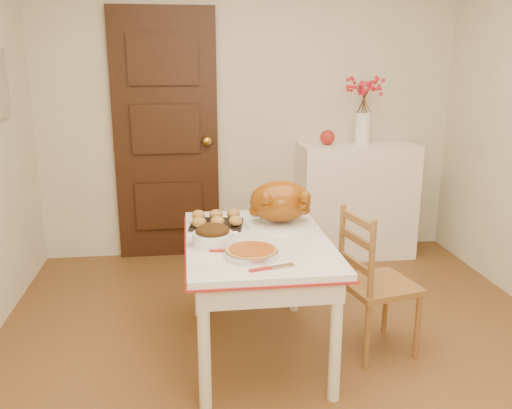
{
  "coord_description": "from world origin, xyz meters",
  "views": [
    {
      "loc": [
        -0.54,
        -2.54,
        1.66
      ],
      "look_at": [
        -0.17,
        0.31,
        0.88
      ],
      "focal_mm": 37.87,
      "sensor_mm": 36.0,
      "label": 1
    }
  ],
  "objects": [
    {
      "name": "floor",
      "position": [
        0.0,
        0.0,
        0.0
      ],
      "size": [
        3.5,
        4.0,
        0.0
      ],
      "primitive_type": "cube",
      "color": "brown",
      "rests_on": "ground"
    },
    {
      "name": "wall_back",
      "position": [
        0.0,
        2.0,
        1.25
      ],
      "size": [
        3.5,
        0.0,
        2.5
      ],
      "primitive_type": "cube",
      "color": "beige",
      "rests_on": "ground"
    },
    {
      "name": "door_back",
      "position": [
        -0.7,
        1.97,
        1.03
      ],
      "size": [
        0.85,
        0.06,
        2.06
      ],
      "primitive_type": "cube",
      "color": "black",
      "rests_on": "ground"
    },
    {
      "name": "sideboard",
      "position": [
        0.89,
        1.78,
        0.48
      ],
      "size": [
        0.97,
        0.43,
        0.97
      ],
      "primitive_type": "cube",
      "color": "white",
      "rests_on": "floor"
    },
    {
      "name": "kitchen_table",
      "position": [
        -0.17,
        0.26,
        0.35
      ],
      "size": [
        0.8,
        1.17,
        0.7
      ],
      "primitive_type": null,
      "color": "silver",
      "rests_on": "floor"
    },
    {
      "name": "chair_oak",
      "position": [
        0.53,
        0.2,
        0.43
      ],
      "size": [
        0.45,
        0.45,
        0.86
      ],
      "primitive_type": null,
      "rotation": [
        0.0,
        0.0,
        1.79
      ],
      "color": "brown",
      "rests_on": "floor"
    },
    {
      "name": "berry_vase",
      "position": [
        0.91,
        1.78,
        1.24
      ],
      "size": [
        0.28,
        0.28,
        0.54
      ],
      "primitive_type": null,
      "color": "white",
      "rests_on": "sideboard"
    },
    {
      "name": "apple",
      "position": [
        0.62,
        1.78,
        1.03
      ],
      "size": [
        0.12,
        0.12,
        0.12
      ],
      "primitive_type": "sphere",
      "color": "maroon",
      "rests_on": "sideboard"
    },
    {
      "name": "turkey_platter",
      "position": [
        0.0,
        0.48,
        0.83
      ],
      "size": [
        0.45,
        0.37,
        0.27
      ],
      "primitive_type": null,
      "rotation": [
        0.0,
        0.0,
        0.08
      ],
      "color": "#773202",
      "rests_on": "kitchen_table"
    },
    {
      "name": "pumpkin_pie",
      "position": [
        -0.23,
        -0.02,
        0.73
      ],
      "size": [
        0.3,
        0.3,
        0.06
      ],
      "primitive_type": "cylinder",
      "rotation": [
        0.0,
        0.0,
        0.13
      ],
      "color": "#974311",
      "rests_on": "kitchen_table"
    },
    {
      "name": "stuffing_dish",
      "position": [
        -0.42,
        0.19,
        0.75
      ],
      "size": [
        0.33,
        0.3,
        0.11
      ],
      "primitive_type": null,
      "rotation": [
        0.0,
        0.0,
        0.37
      ],
      "color": "#381F09",
      "rests_on": "kitchen_table"
    },
    {
      "name": "rolls_tray",
      "position": [
        -0.38,
        0.52,
        0.74
      ],
      "size": [
        0.34,
        0.28,
        0.08
      ],
      "primitive_type": null,
      "rotation": [
        0.0,
        0.0,
        -0.17
      ],
      "color": "#A37329",
      "rests_on": "kitchen_table"
    },
    {
      "name": "pie_server",
      "position": [
        -0.16,
        -0.19,
        0.7
      ],
      "size": [
        0.24,
        0.12,
        0.01
      ],
      "primitive_type": null,
      "rotation": [
        0.0,
        0.0,
        0.26
      ],
      "color": "silver",
      "rests_on": "kitchen_table"
    },
    {
      "name": "carving_knife",
      "position": [
        -0.3,
        0.06,
        0.7
      ],
      "size": [
        0.29,
        0.12,
        0.01
      ],
      "primitive_type": null,
      "rotation": [
        0.0,
        0.0,
        -0.18
      ],
      "color": "silver",
      "rests_on": "kitchen_table"
    },
    {
      "name": "drinking_glass",
      "position": [
        -0.11,
        0.7,
        0.75
      ],
      "size": [
        0.08,
        0.08,
        0.11
      ],
      "primitive_type": "cylinder",
      "rotation": [
        0.0,
        0.0,
        0.32
      ],
      "color": "white",
      "rests_on": "kitchen_table"
    },
    {
      "name": "shaker_pair",
      "position": [
        0.09,
        0.68,
        0.74
      ],
      "size": [
        0.09,
        0.06,
        0.09
      ],
      "primitive_type": null,
      "rotation": [
        0.0,
        0.0,
        0.35
      ],
      "color": "white",
      "rests_on": "kitchen_table"
    }
  ]
}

